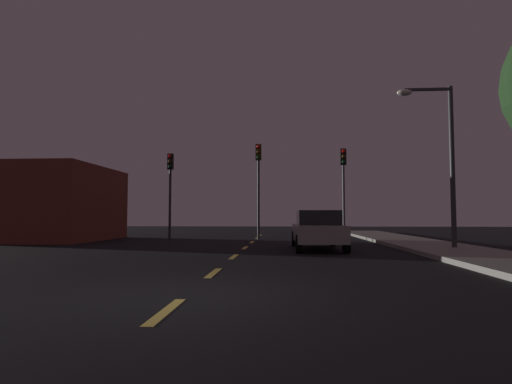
# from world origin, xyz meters

# --- Properties ---
(ground_plane) EXTENTS (80.00, 80.00, 0.00)m
(ground_plane) POSITION_xyz_m (0.00, 7.00, 0.00)
(ground_plane) COLOR black
(sidewalk_curb_right) EXTENTS (3.00, 40.00, 0.15)m
(sidewalk_curb_right) POSITION_xyz_m (7.50, 7.00, 0.07)
(sidewalk_curb_right) COLOR gray
(sidewalk_curb_right) RESTS_ON ground_plane
(lane_stripe_nearest) EXTENTS (0.16, 1.60, 0.01)m
(lane_stripe_nearest) POSITION_xyz_m (0.00, -1.20, 0.00)
(lane_stripe_nearest) COLOR #EACC4C
(lane_stripe_nearest) RESTS_ON ground_plane
(lane_stripe_second) EXTENTS (0.16, 1.60, 0.01)m
(lane_stripe_second) POSITION_xyz_m (0.00, 2.60, 0.00)
(lane_stripe_second) COLOR #EACC4C
(lane_stripe_second) RESTS_ON ground_plane
(lane_stripe_third) EXTENTS (0.16, 1.60, 0.01)m
(lane_stripe_third) POSITION_xyz_m (0.00, 6.40, 0.00)
(lane_stripe_third) COLOR #EACC4C
(lane_stripe_third) RESTS_ON ground_plane
(lane_stripe_fourth) EXTENTS (0.16, 1.60, 0.01)m
(lane_stripe_fourth) POSITION_xyz_m (0.00, 10.20, 0.00)
(lane_stripe_fourth) COLOR #EACC4C
(lane_stripe_fourth) RESTS_ON ground_plane
(lane_stripe_fifth) EXTENTS (0.16, 1.60, 0.01)m
(lane_stripe_fifth) POSITION_xyz_m (0.00, 14.00, 0.00)
(lane_stripe_fifth) COLOR #EACC4C
(lane_stripe_fifth) RESTS_ON ground_plane
(lane_stripe_sixth) EXTENTS (0.16, 1.60, 0.01)m
(lane_stripe_sixth) POSITION_xyz_m (0.00, 17.80, 0.00)
(lane_stripe_sixth) COLOR #EACC4C
(lane_stripe_sixth) RESTS_ON ground_plane
(lane_stripe_seventh) EXTENTS (0.16, 1.60, 0.01)m
(lane_stripe_seventh) POSITION_xyz_m (0.00, 21.60, 0.00)
(lane_stripe_seventh) COLOR #EACC4C
(lane_stripe_seventh) RESTS_ON ground_plane
(traffic_signal_left) EXTENTS (0.32, 0.38, 4.83)m
(traffic_signal_left) POSITION_xyz_m (-4.83, 16.35, 3.39)
(traffic_signal_left) COLOR #2D2D30
(traffic_signal_left) RESTS_ON ground_plane
(traffic_signal_center) EXTENTS (0.32, 0.38, 5.32)m
(traffic_signal_center) POSITION_xyz_m (0.18, 16.35, 3.70)
(traffic_signal_center) COLOR #2D2D30
(traffic_signal_center) RESTS_ON ground_plane
(traffic_signal_right) EXTENTS (0.32, 0.38, 5.01)m
(traffic_signal_right) POSITION_xyz_m (4.87, 16.35, 3.51)
(traffic_signal_right) COLOR #4C4C51
(traffic_signal_right) RESTS_ON ground_plane
(car_stopped_ahead) EXTENTS (1.94, 4.57, 1.50)m
(car_stopped_ahead) POSITION_xyz_m (2.89, 9.55, 0.76)
(car_stopped_ahead) COLOR gray
(car_stopped_ahead) RESTS_ON ground_plane
(street_lamp_right) EXTENTS (2.05, 0.36, 6.12)m
(street_lamp_right) POSITION_xyz_m (7.44, 8.98, 3.78)
(street_lamp_right) COLOR #2D2D30
(street_lamp_right) RESTS_ON ground_plane
(storefront_left) EXTENTS (5.14, 6.80, 3.92)m
(storefront_left) POSITION_xyz_m (-10.57, 14.85, 1.96)
(storefront_left) COLOR maroon
(storefront_left) RESTS_ON ground_plane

